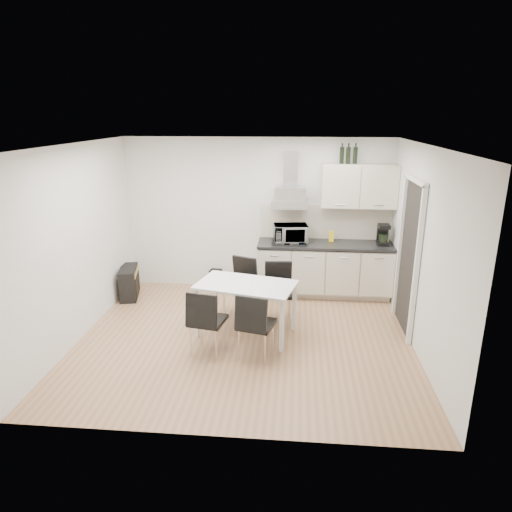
{
  "coord_description": "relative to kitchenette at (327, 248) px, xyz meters",
  "views": [
    {
      "loc": [
        0.66,
        -5.61,
        2.97
      ],
      "look_at": [
        0.12,
        0.31,
        1.1
      ],
      "focal_mm": 32.0,
      "sensor_mm": 36.0,
      "label": 1
    }
  ],
  "objects": [
    {
      "name": "wall_right",
      "position": [
        1.06,
        -1.73,
        0.47
      ],
      "size": [
        0.1,
        4.0,
        2.6
      ],
      "primitive_type": "cube",
      "color": "silver",
      "rests_on": "ground"
    },
    {
      "name": "wall_front",
      "position": [
        -1.19,
        -3.73,
        0.47
      ],
      "size": [
        4.5,
        0.1,
        2.6
      ],
      "primitive_type": "cube",
      "color": "silver",
      "rests_on": "ground"
    },
    {
      "name": "chair_far_left",
      "position": [
        -1.36,
        -0.95,
        -0.39
      ],
      "size": [
        0.59,
        0.63,
        0.88
      ],
      "primitive_type": null,
      "rotation": [
        0.0,
        0.0,
        2.77
      ],
      "color": "black",
      "rests_on": "ground"
    },
    {
      "name": "chair_near_right",
      "position": [
        -0.99,
        -2.2,
        -0.39
      ],
      "size": [
        0.55,
        0.59,
        0.88
      ],
      "primitive_type": null,
      "rotation": [
        0.0,
        0.0,
        -0.24
      ],
      "color": "black",
      "rests_on": "ground"
    },
    {
      "name": "floor_speaker",
      "position": [
        -1.93,
        0.17,
        -0.67
      ],
      "size": [
        0.22,
        0.2,
        0.32
      ],
      "primitive_type": "cube",
      "rotation": [
        0.0,
        0.0,
        -0.15
      ],
      "color": "black",
      "rests_on": "ground"
    },
    {
      "name": "guitar_amp",
      "position": [
        -3.29,
        -0.42,
        -0.57
      ],
      "size": [
        0.4,
        0.66,
        0.52
      ],
      "rotation": [
        0.0,
        0.0,
        0.23
      ],
      "color": "black",
      "rests_on": "ground"
    },
    {
      "name": "dining_table",
      "position": [
        -1.19,
        -1.58,
        -0.17
      ],
      "size": [
        1.45,
        1.04,
        0.75
      ],
      "rotation": [
        0.0,
        0.0,
        -0.24
      ],
      "color": "white",
      "rests_on": "ground"
    },
    {
      "name": "wall_back",
      "position": [
        -1.19,
        0.27,
        0.47
      ],
      "size": [
        4.5,
        0.1,
        2.6
      ],
      "primitive_type": "cube",
      "color": "silver",
      "rests_on": "ground"
    },
    {
      "name": "doorway",
      "position": [
        1.02,
        -1.18,
        0.22
      ],
      "size": [
        0.08,
        1.04,
        2.1
      ],
      "primitive_type": "cube",
      "color": "white",
      "rests_on": "ground"
    },
    {
      "name": "chair_near_left",
      "position": [
        -1.61,
        -2.14,
        -0.39
      ],
      "size": [
        0.52,
        0.57,
        0.88
      ],
      "primitive_type": null,
      "rotation": [
        0.0,
        0.0,
        -0.18
      ],
      "color": "black",
      "rests_on": "ground"
    },
    {
      "name": "chair_far_right",
      "position": [
        -0.76,
        -1.13,
        -0.39
      ],
      "size": [
        0.47,
        0.53,
        0.88
      ],
      "primitive_type": null,
      "rotation": [
        0.0,
        0.0,
        3.21
      ],
      "color": "black",
      "rests_on": "ground"
    },
    {
      "name": "wall_left",
      "position": [
        -3.44,
        -1.73,
        0.47
      ],
      "size": [
        0.1,
        4.0,
        2.6
      ],
      "primitive_type": "cube",
      "color": "silver",
      "rests_on": "ground"
    },
    {
      "name": "ground",
      "position": [
        -1.19,
        -1.73,
        -0.83
      ],
      "size": [
        4.5,
        4.5,
        0.0
      ],
      "primitive_type": "plane",
      "color": "#A97E58",
      "rests_on": "ground"
    },
    {
      "name": "ceiling",
      "position": [
        -1.19,
        -1.73,
        1.77
      ],
      "size": [
        4.5,
        4.5,
        0.0
      ],
      "primitive_type": "plane",
      "color": "white",
      "rests_on": "wall_back"
    },
    {
      "name": "kitchenette",
      "position": [
        0.0,
        0.0,
        0.0
      ],
      "size": [
        2.22,
        0.64,
        2.52
      ],
      "color": "beige",
      "rests_on": "ground"
    }
  ]
}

